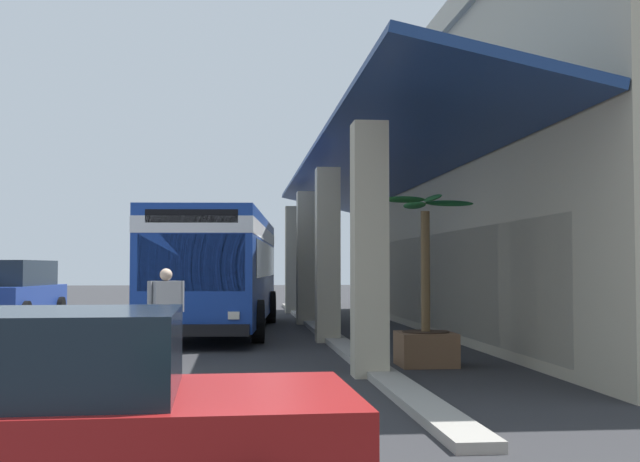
{
  "coord_description": "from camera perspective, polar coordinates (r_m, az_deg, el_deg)",
  "views": [
    {
      "loc": [
        19.99,
        0.5,
        1.75
      ],
      "look_at": [
        1.77,
        2.37,
        2.57
      ],
      "focal_mm": 45.48,
      "sensor_mm": 36.0,
      "label": 1
    }
  ],
  "objects": [
    {
      "name": "curb_strip",
      "position": [
        22.12,
        0.08,
        -6.95
      ],
      "size": [
        29.04,
        0.5,
        0.12
      ],
      "primitive_type": "cube",
      "color": "#9E998E",
      "rests_on": "ground"
    },
    {
      "name": "parked_suv_blue",
      "position": [
        27.41,
        -20.77,
        -3.93
      ],
      "size": [
        4.97,
        2.52,
        1.97
      ],
      "color": "navy",
      "rests_on": "ground"
    },
    {
      "name": "parked_sedan_red",
      "position": [
        5.68,
        -21.33,
        -12.52
      ],
      "size": [
        2.52,
        4.45,
        1.47
      ],
      "color": "maroon",
      "rests_on": "ground"
    },
    {
      "name": "potted_palm",
      "position": [
        14.61,
        7.45,
        -7.01
      ],
      "size": [
        1.71,
        1.67,
        3.04
      ],
      "color": "brown",
      "rests_on": "ground"
    },
    {
      "name": "transit_bus",
      "position": [
        22.57,
        -7.06,
        -2.29
      ],
      "size": [
        11.38,
        3.5,
        3.34
      ],
      "color": "#193D9E",
      "rests_on": "ground"
    },
    {
      "name": "ground",
      "position": [
        21.42,
        14.79,
        -7.17
      ],
      "size": [
        120.0,
        120.0,
        0.0
      ],
      "primitive_type": "plane",
      "color": "#2D2D30"
    },
    {
      "name": "pedestrian",
      "position": [
        15.28,
        -10.8,
        -5.42
      ],
      "size": [
        0.44,
        0.66,
        1.73
      ],
      "color": "#38383D",
      "rests_on": "ground"
    }
  ]
}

